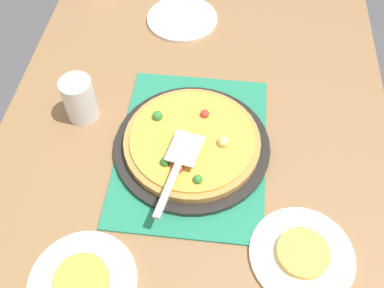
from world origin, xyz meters
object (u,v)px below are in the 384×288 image
pizza_pan (192,146)px  plate_far_right (302,255)px  cup_far (79,99)px  served_slice_right (303,253)px  pizza (192,141)px  served_slice_left (81,280)px  plate_side (182,19)px  pizza_server (178,165)px  plate_near_left (83,282)px

pizza_pan → plate_far_right: bearing=46.0°
cup_far → served_slice_right: bearing=59.3°
pizza_pan → pizza: 0.02m
cup_far → plate_far_right: bearing=59.3°
served_slice_left → pizza_pan: bearing=153.0°
plate_side → served_slice_right: bearing=24.9°
pizza_pan → pizza_server: size_ratio=1.62×
pizza_server → plate_near_left: bearing=-31.7°
plate_far_right → pizza_server: 0.32m
pizza → plate_far_right: (0.25, 0.26, -0.03)m
plate_side → cup_far: bearing=-26.6°
served_slice_right → cup_far: bearing=-120.7°
plate_side → plate_near_left: bearing=-6.4°
pizza_server → served_slice_left: bearing=-31.7°
served_slice_left → plate_side: bearing=173.6°
plate_side → served_slice_left: (0.85, -0.10, 0.01)m
plate_side → served_slice_left: size_ratio=2.00×
plate_far_right → served_slice_right: size_ratio=2.00×
plate_far_right → pizza_server: bearing=-118.9°
pizza → plate_far_right: size_ratio=1.50×
plate_near_left → pizza_server: pizza_server is taller
pizza_pan → pizza_server: pizza_server is taller
pizza_pan → plate_near_left: pizza_pan is taller
pizza_pan → plate_far_right: pizza_pan is taller
plate_near_left → cup_far: cup_far is taller
served_slice_left → served_slice_right: bearing=103.6°
cup_far → pizza_server: (0.17, 0.27, 0.01)m
pizza_pan → cup_far: bearing=-104.9°
plate_side → pizza_server: 0.59m
plate_near_left → served_slice_left: bearing=0.0°
cup_far → served_slice_left: bearing=14.4°
pizza_pan → served_slice_right: served_slice_right is taller
plate_near_left → pizza_server: (-0.26, 0.16, 0.06)m
pizza_pan → pizza_server: bearing=-11.9°
pizza_pan → pizza_server: (0.10, -0.02, 0.06)m
pizza_pan → plate_side: 0.50m
served_slice_left → pizza: bearing=153.0°
pizza → plate_near_left: pizza is taller
pizza → plate_near_left: 0.40m
plate_far_right → cup_far: cup_far is taller
plate_far_right → served_slice_left: bearing=-76.4°
served_slice_left → served_slice_right: 0.45m
pizza_pan → plate_near_left: size_ratio=1.73×
cup_far → pizza_pan: bearing=75.1°
plate_near_left → plate_side: 0.85m
plate_far_right → plate_side: 0.82m
plate_near_left → plate_far_right: bearing=103.6°
pizza_pan → plate_near_left: 0.40m
pizza → plate_near_left: (0.36, -0.18, -0.03)m
served_slice_right → cup_far: (-0.33, -0.55, 0.04)m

